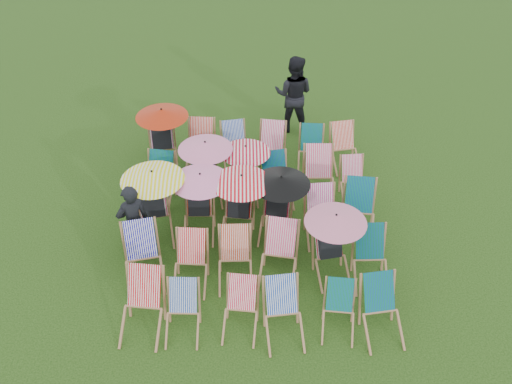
{
  "coord_description": "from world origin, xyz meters",
  "views": [
    {
      "loc": [
        -0.21,
        -8.13,
        7.74
      ],
      "look_at": [
        -0.06,
        0.25,
        0.9
      ],
      "focal_mm": 40.0,
      "sensor_mm": 36.0,
      "label": 1
    }
  ],
  "objects_px": {
    "deckchair_29": "(345,148)",
    "person_rear": "(294,94)",
    "person_left": "(133,222)",
    "deckchair_0": "(141,307)",
    "deckchair_5": "(383,312)"
  },
  "relations": [
    {
      "from": "deckchair_5",
      "to": "person_rear",
      "type": "relative_size",
      "value": 0.5
    },
    {
      "from": "deckchair_0",
      "to": "deckchair_29",
      "type": "xyz_separation_m",
      "value": [
        3.93,
        4.49,
        -0.05
      ]
    },
    {
      "from": "deckchair_0",
      "to": "deckchair_5",
      "type": "height_order",
      "value": "deckchair_0"
    },
    {
      "from": "person_left",
      "to": "person_rear",
      "type": "height_order",
      "value": "person_rear"
    },
    {
      "from": "deckchair_29",
      "to": "deckchair_0",
      "type": "bearing_deg",
      "value": -140.32
    },
    {
      "from": "deckchair_29",
      "to": "person_rear",
      "type": "height_order",
      "value": "person_rear"
    },
    {
      "from": "person_left",
      "to": "person_rear",
      "type": "distance_m",
      "value": 5.36
    },
    {
      "from": "deckchair_29",
      "to": "person_rear",
      "type": "bearing_deg",
      "value": 115.87
    },
    {
      "from": "deckchair_29",
      "to": "person_rear",
      "type": "distance_m",
      "value": 1.94
    },
    {
      "from": "deckchair_29",
      "to": "person_rear",
      "type": "relative_size",
      "value": 0.48
    },
    {
      "from": "deckchair_0",
      "to": "deckchair_5",
      "type": "xyz_separation_m",
      "value": [
        3.88,
        -0.14,
        -0.03
      ]
    },
    {
      "from": "deckchair_29",
      "to": "person_left",
      "type": "relative_size",
      "value": 0.58
    },
    {
      "from": "deckchair_0",
      "to": "deckchair_5",
      "type": "distance_m",
      "value": 3.88
    },
    {
      "from": "deckchair_5",
      "to": "person_rear",
      "type": "distance_m",
      "value": 6.27
    },
    {
      "from": "deckchair_5",
      "to": "deckchair_29",
      "type": "height_order",
      "value": "deckchair_5"
    }
  ]
}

